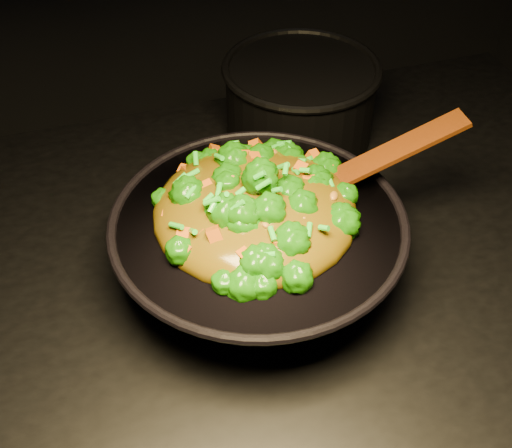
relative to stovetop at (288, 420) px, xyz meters
name	(u,v)px	position (x,y,z in m)	size (l,w,h in m)	color
stovetop	(288,420)	(0.00, 0.00, 0.00)	(1.20, 0.90, 0.90)	black
wok	(258,249)	(-0.07, -0.01, 0.50)	(0.38, 0.38, 0.11)	black
stir_fry	(255,188)	(-0.07, 0.00, 0.60)	(0.27, 0.27, 0.09)	#185A06
spatula	(379,158)	(0.11, 0.02, 0.60)	(0.25, 0.04, 0.01)	#341304
back_pot	(300,102)	(0.11, 0.29, 0.52)	(0.25, 0.25, 0.14)	black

